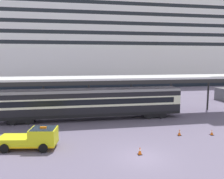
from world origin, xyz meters
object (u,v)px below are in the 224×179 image
object	(u,v)px
traffic_cone_far	(179,132)
cruise_ship	(137,43)
traffic_cone_mid	(212,132)
traffic_cone_near	(140,151)
service_truck	(33,138)
train_carriage	(91,102)

from	to	relation	value
traffic_cone_far	cruise_ship	bearing A→B (deg)	78.68
traffic_cone_mid	traffic_cone_near	bearing A→B (deg)	-158.49
cruise_ship	service_truck	size ratio (longest dim) A/B	27.63
traffic_cone_near	traffic_cone_far	xyz separation A→B (m)	(5.58, 4.04, -0.01)
cruise_ship	traffic_cone_near	distance (m)	59.88
train_carriage	traffic_cone_mid	size ratio (longest dim) A/B	40.38
traffic_cone_near	traffic_cone_far	world-z (taller)	traffic_cone_near
service_truck	traffic_cone_near	size ratio (longest dim) A/B	7.79
service_truck	train_carriage	bearing A→B (deg)	57.13
cruise_ship	traffic_cone_near	xyz separation A→B (m)	(-16.03, -56.22, -12.96)
cruise_ship	train_carriage	world-z (taller)	cruise_ship
cruise_ship	traffic_cone_far	size ratio (longest dim) A/B	219.76
cruise_ship	service_truck	distance (m)	60.10
train_carriage	traffic_cone_near	size ratio (longest dim) A/B	34.60
cruise_ship	train_carriage	distance (m)	49.17
cruise_ship	traffic_cone_near	bearing A→B (deg)	-105.91
traffic_cone_near	traffic_cone_mid	xyz separation A→B (m)	(9.04, 3.56, -0.05)
cruise_ship	traffic_cone_mid	world-z (taller)	cruise_ship
train_carriage	traffic_cone_far	xyz separation A→B (m)	(8.67, -8.23, -1.98)
train_carriage	traffic_cone_near	bearing A→B (deg)	-75.85
service_truck	traffic_cone_mid	size ratio (longest dim) A/B	9.09
service_truck	traffic_cone_far	size ratio (longest dim) A/B	7.95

